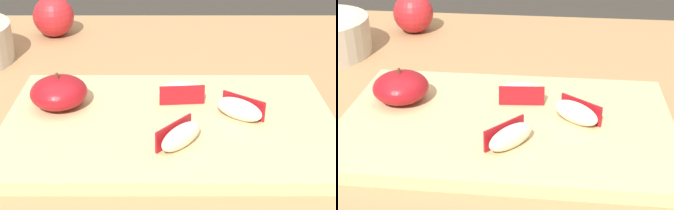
% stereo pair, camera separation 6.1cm
% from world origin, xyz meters
% --- Properties ---
extents(dining_table, '(1.43, 0.84, 0.77)m').
position_xyz_m(dining_table, '(0.00, 0.00, 0.67)').
color(dining_table, '#9E754C').
rests_on(dining_table, ground_plane).
extents(cutting_board, '(0.42, 0.27, 0.02)m').
position_xyz_m(cutting_board, '(0.07, -0.07, 0.78)').
color(cutting_board, tan).
rests_on(cutting_board, dining_table).
extents(apple_half_skin_up, '(0.07, 0.07, 0.05)m').
position_xyz_m(apple_half_skin_up, '(-0.08, -0.03, 0.81)').
color(apple_half_skin_up, maroon).
rests_on(apple_half_skin_up, cutting_board).
extents(apple_wedge_front, '(0.06, 0.03, 0.03)m').
position_xyz_m(apple_wedge_front, '(0.08, -0.01, 0.80)').
color(apple_wedge_front, beige).
rests_on(apple_wedge_front, cutting_board).
extents(apple_wedge_middle, '(0.06, 0.06, 0.03)m').
position_xyz_m(apple_wedge_middle, '(0.16, -0.06, 0.80)').
color(apple_wedge_middle, beige).
rests_on(apple_wedge_middle, cutting_board).
extents(apple_wedge_right, '(0.06, 0.06, 0.03)m').
position_xyz_m(apple_wedge_right, '(0.08, -0.13, 0.80)').
color(apple_wedge_right, beige).
rests_on(apple_wedge_right, cutting_board).
extents(whole_apple_crimson, '(0.08, 0.08, 0.08)m').
position_xyz_m(whole_apple_crimson, '(-0.15, 0.29, 0.81)').
color(whole_apple_crimson, '#B21E23').
rests_on(whole_apple_crimson, dining_table).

